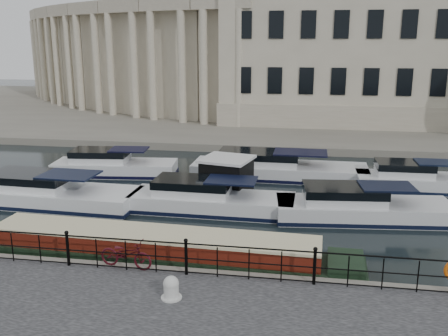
{
  "coord_description": "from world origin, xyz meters",
  "views": [
    {
      "loc": [
        3.59,
        -16.4,
        7.76
      ],
      "look_at": [
        0.5,
        2.0,
        3.0
      ],
      "focal_mm": 40.0,
      "sensor_mm": 36.0,
      "label": 1
    }
  ],
  "objects_px": {
    "mooring_bollard": "(171,288)",
    "narrowboat": "(153,254)",
    "harbour_hut": "(227,180)",
    "bicycle": "(126,254)"
  },
  "relations": [
    {
      "from": "narrowboat",
      "to": "harbour_hut",
      "type": "bearing_deg",
      "value": 82.36
    },
    {
      "from": "mooring_bollard",
      "to": "harbour_hut",
      "type": "height_order",
      "value": "harbour_hut"
    },
    {
      "from": "narrowboat",
      "to": "harbour_hut",
      "type": "xyz_separation_m",
      "value": [
        1.38,
        7.99,
        0.59
      ]
    },
    {
      "from": "mooring_bollard",
      "to": "narrowboat",
      "type": "relative_size",
      "value": 0.05
    },
    {
      "from": "mooring_bollard",
      "to": "harbour_hut",
      "type": "bearing_deg",
      "value": 91.09
    },
    {
      "from": "mooring_bollard",
      "to": "narrowboat",
      "type": "height_order",
      "value": "mooring_bollard"
    },
    {
      "from": "bicycle",
      "to": "narrowboat",
      "type": "bearing_deg",
      "value": -5.64
    },
    {
      "from": "harbour_hut",
      "to": "narrowboat",
      "type": "bearing_deg",
      "value": -87.19
    },
    {
      "from": "harbour_hut",
      "to": "bicycle",
      "type": "bearing_deg",
      "value": -87.83
    },
    {
      "from": "bicycle",
      "to": "mooring_bollard",
      "type": "bearing_deg",
      "value": -122.6
    }
  ]
}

